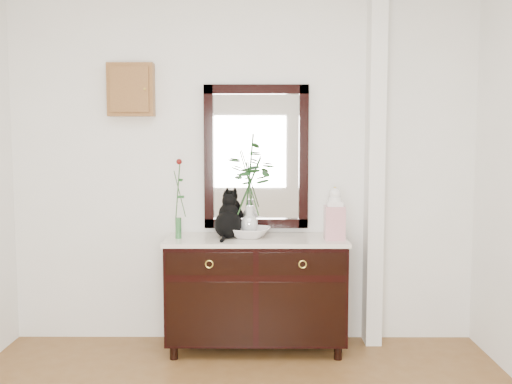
{
  "coord_description": "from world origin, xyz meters",
  "views": [
    {
      "loc": [
        0.12,
        -2.43,
        1.58
      ],
      "look_at": [
        0.1,
        1.63,
        1.2
      ],
      "focal_mm": 40.0,
      "sensor_mm": 36.0,
      "label": 1
    }
  ],
  "objects_px": {
    "cat": "(228,216)",
    "ginger_jar": "(335,213)",
    "lotus_bowl": "(249,232)",
    "sideboard": "(256,288)"
  },
  "relations": [
    {
      "from": "lotus_bowl",
      "to": "ginger_jar",
      "type": "relative_size",
      "value": 0.78
    },
    {
      "from": "cat",
      "to": "lotus_bowl",
      "type": "bearing_deg",
      "value": 6.18
    },
    {
      "from": "cat",
      "to": "lotus_bowl",
      "type": "relative_size",
      "value": 1.08
    },
    {
      "from": "cat",
      "to": "ginger_jar",
      "type": "bearing_deg",
      "value": -0.62
    },
    {
      "from": "cat",
      "to": "lotus_bowl",
      "type": "height_order",
      "value": "cat"
    },
    {
      "from": "sideboard",
      "to": "lotus_bowl",
      "type": "bearing_deg",
      "value": 159.13
    },
    {
      "from": "sideboard",
      "to": "ginger_jar",
      "type": "relative_size",
      "value": 3.42
    },
    {
      "from": "cat",
      "to": "ginger_jar",
      "type": "distance_m",
      "value": 0.78
    },
    {
      "from": "sideboard",
      "to": "ginger_jar",
      "type": "bearing_deg",
      "value": -5.8
    },
    {
      "from": "ginger_jar",
      "to": "cat",
      "type": "bearing_deg",
      "value": 174.63
    }
  ]
}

